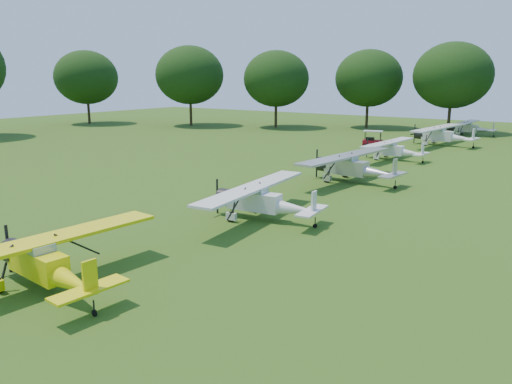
% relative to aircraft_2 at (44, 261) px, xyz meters
% --- Properties ---
extents(ground, '(160.00, 160.00, 0.00)m').
position_rel_aircraft_2_xyz_m(ground, '(-0.37, 9.54, -1.20)').
color(ground, '#274C13').
rests_on(ground, ground).
extents(tree_belt, '(137.36, 130.27, 14.52)m').
position_rel_aircraft_2_xyz_m(tree_belt, '(3.21, 9.70, 6.83)').
color(tree_belt, black).
rests_on(tree_belt, ground).
extents(aircraft_2, '(6.53, 10.41, 2.05)m').
position_rel_aircraft_2_xyz_m(aircraft_2, '(0.00, 0.00, 0.00)').
color(aircraft_2, yellow).
rests_on(aircraft_2, ground).
extents(aircraft_3, '(6.65, 10.57, 2.07)m').
position_rel_aircraft_2_xyz_m(aircraft_3, '(1.21, 12.71, 0.02)').
color(aircraft_3, silver).
rests_on(aircraft_3, ground).
extents(aircraft_4, '(7.24, 11.53, 2.26)m').
position_rel_aircraft_2_xyz_m(aircraft_4, '(1.04, 25.24, 0.13)').
color(aircraft_4, '#B4B4B8').
rests_on(aircraft_4, ground).
extents(aircraft_5, '(6.09, 9.71, 1.91)m').
position_rel_aircraft_2_xyz_m(aircraft_5, '(-0.21, 37.40, -0.08)').
color(aircraft_5, silver).
rests_on(aircraft_5, ground).
extents(aircraft_6, '(7.44, 11.85, 2.33)m').
position_rel_aircraft_2_xyz_m(aircraft_6, '(0.79, 50.83, 0.16)').
color(aircraft_6, silver).
rests_on(aircraft_6, ground).
extents(aircraft_7, '(6.33, 10.05, 1.99)m').
position_rel_aircraft_2_xyz_m(aircraft_7, '(0.99, 63.92, -0.03)').
color(aircraft_7, '#B4B4B8').
rests_on(aircraft_7, ground).
extents(golf_cart, '(2.50, 1.92, 1.89)m').
position_rel_aircraft_2_xyz_m(golf_cart, '(-5.47, 44.99, -0.56)').
color(golf_cart, '#9F0B1B').
rests_on(golf_cart, ground).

